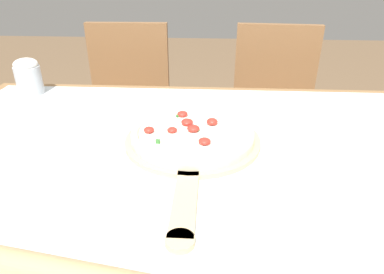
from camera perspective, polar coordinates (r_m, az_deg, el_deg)
dining_table at (r=0.85m, az=-2.50°, el=-9.22°), size 1.41×1.03×0.73m
towel_cloth at (r=0.79m, az=-2.64°, el=-3.78°), size 1.33×0.95×0.00m
pizza_peel at (r=0.84m, az=0.02°, el=-1.29°), size 0.34×0.54×0.01m
pizza at (r=0.85m, az=0.11°, el=0.65°), size 0.31×0.31×0.04m
chair_left at (r=1.69m, az=-10.50°, el=5.11°), size 0.41×0.41×0.89m
chair_right at (r=1.67m, az=13.29°, el=4.51°), size 0.43×0.43×0.89m
flour_cup at (r=1.28m, az=-25.64°, el=9.13°), size 0.08×0.08×0.12m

